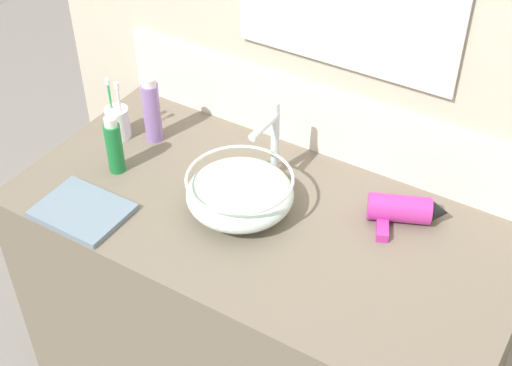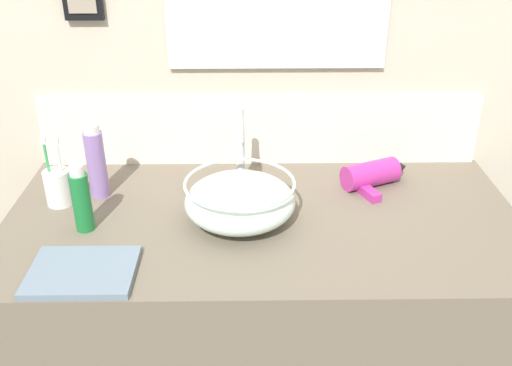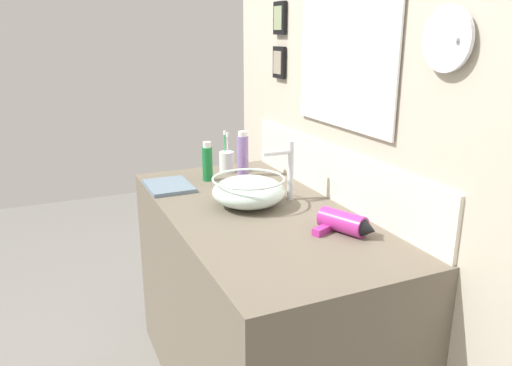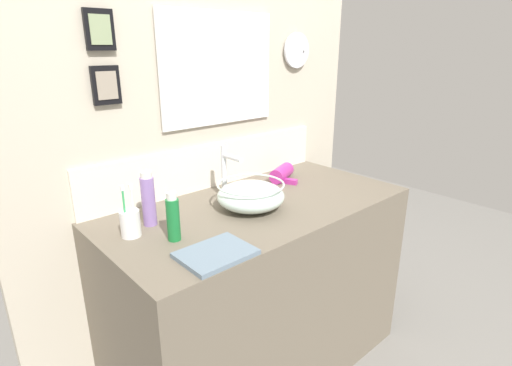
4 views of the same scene
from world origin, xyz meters
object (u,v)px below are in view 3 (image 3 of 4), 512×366
at_px(faucet, 287,166).
at_px(hair_drier, 345,223).
at_px(toothbrush_cup, 227,161).
at_px(hand_towel, 169,186).
at_px(glass_bowl_sink, 249,191).
at_px(spray_bottle, 207,162).
at_px(lotion_bottle, 243,155).

distance_m(faucet, hair_drier, 0.39).
distance_m(toothbrush_cup, hand_towel, 0.35).
distance_m(glass_bowl_sink, spray_bottle, 0.39).
distance_m(faucet, lotion_bottle, 0.39).
relative_size(spray_bottle, hand_towel, 0.76).
relative_size(spray_bottle, lotion_bottle, 0.84).
distance_m(glass_bowl_sink, hand_towel, 0.41).
height_order(hair_drier, hand_towel, hair_drier).
xyz_separation_m(spray_bottle, lotion_bottle, (-0.00, 0.17, 0.02)).
height_order(glass_bowl_sink, hair_drier, glass_bowl_sink).
xyz_separation_m(glass_bowl_sink, faucet, (-0.00, 0.16, 0.08)).
xyz_separation_m(lotion_bottle, hand_towel, (0.04, -0.36, -0.09)).
relative_size(glass_bowl_sink, hand_towel, 1.21).
height_order(hair_drier, spray_bottle, spray_bottle).
bearing_deg(hand_towel, spray_bottle, 101.84).
height_order(glass_bowl_sink, toothbrush_cup, toothbrush_cup).
bearing_deg(faucet, hair_drier, 3.51).
xyz_separation_m(toothbrush_cup, lotion_bottle, (0.10, 0.04, 0.05)).
relative_size(hair_drier, toothbrush_cup, 1.09).
bearing_deg(hand_towel, hair_drier, 29.46).
height_order(faucet, hand_towel, faucet).
bearing_deg(lotion_bottle, toothbrush_cup, -155.94).
bearing_deg(faucet, hand_towel, -131.77).
relative_size(glass_bowl_sink, faucet, 1.18).
relative_size(faucet, lotion_bottle, 1.13).
bearing_deg(glass_bowl_sink, lotion_bottle, 160.56).
distance_m(faucet, hand_towel, 0.53).
bearing_deg(faucet, glass_bowl_sink, -90.00).
bearing_deg(spray_bottle, faucet, 27.19).
bearing_deg(lotion_bottle, glass_bowl_sink, -19.44).
distance_m(toothbrush_cup, lotion_bottle, 0.12).
height_order(toothbrush_cup, spray_bottle, toothbrush_cup).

